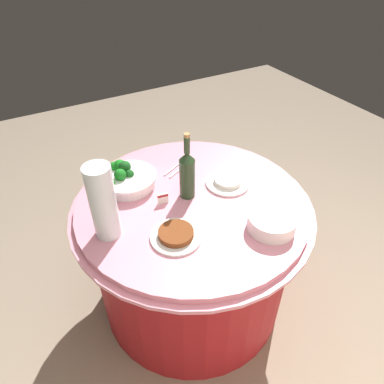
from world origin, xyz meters
name	(u,v)px	position (x,y,z in m)	size (l,w,h in m)	color
ground_plane	(192,294)	(0.00, 0.00, 0.00)	(6.00, 6.00, 0.00)	gray
buffet_table	(192,252)	(0.00, 0.00, 0.38)	(1.16, 1.16, 0.74)	maroon
broccoli_bowl	(127,178)	(0.22, -0.26, 0.78)	(0.28, 0.28, 0.11)	white
plate_stack	(272,222)	(-0.21, 0.33, 0.78)	(0.21, 0.21, 0.07)	white
wine_bottle	(187,173)	(0.00, -0.05, 0.87)	(0.07, 0.07, 0.34)	#253D21
decorative_fruit_vase	(104,206)	(0.42, 0.01, 0.89)	(0.11, 0.11, 0.34)	silver
serving_tongs	(177,169)	(-0.06, -0.26, 0.74)	(0.16, 0.11, 0.01)	silver
food_plate_stir_fry	(176,235)	(0.18, 0.18, 0.76)	(0.22, 0.22, 0.04)	white
food_plate_rice	(228,182)	(-0.22, -0.02, 0.75)	(0.22, 0.22, 0.03)	white
label_placard_front	(163,198)	(0.13, -0.05, 0.77)	(0.05, 0.02, 0.05)	white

